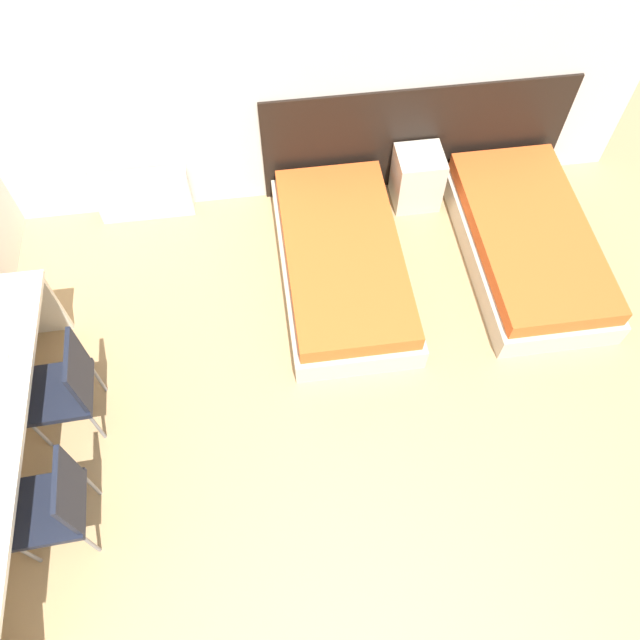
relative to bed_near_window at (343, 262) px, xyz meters
The scene contains 8 objects.
wall_back 1.57m from the bed_near_window, 105.80° to the left, with size 5.79×0.05×2.70m.
headboard_panel 1.29m from the bed_near_window, 51.63° to the left, with size 2.62×0.03×1.02m.
bed_near_window is the anchor object (origin of this frame).
bed_near_door 1.54m from the bed_near_window, ahead, with size 0.98×1.88×0.37m.
nightstand 1.08m from the bed_near_window, 44.50° to the left, with size 0.39×0.37×0.52m.
radiator 1.82m from the bed_near_window, 150.63° to the left, with size 0.80×0.12×0.49m.
chair_near_laptop 2.26m from the bed_near_window, 153.77° to the right, with size 0.44×0.44×0.88m.
chair_near_notebook 2.69m from the bed_near_window, 138.61° to the right, with size 0.45×0.45×0.88m.
Camera 1 is at (-0.31, -0.14, 4.19)m, focal length 35.00 mm.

